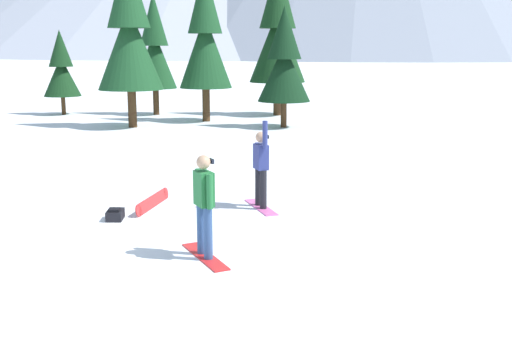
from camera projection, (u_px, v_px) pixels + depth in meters
ground_plane at (15, 251)px, 11.06m from camera, size 800.00×800.00×0.00m
snowboarder_foreground at (204, 204)px, 10.54m from camera, size 1.36×1.25×1.78m
snowboarder_midground at (261, 167)px, 13.79m from camera, size 1.20×1.30×1.99m
loose_snowboard_far_spare at (152, 201)px, 14.01m from camera, size 0.41×1.89×0.26m
backpack_black at (115, 214)px, 12.98m from camera, size 0.47×0.55×0.27m
pine_tree_tall at (205, 37)px, 28.98m from camera, size 2.48×2.48×7.20m
pine_tree_leaning at (129, 32)px, 26.79m from camera, size 2.84×2.84×7.54m
pine_tree_broad at (154, 49)px, 31.90m from camera, size 2.22×2.22×6.20m
pine_tree_slender at (61, 69)px, 32.15m from camera, size 1.90×1.90×4.35m
pine_tree_young at (284, 62)px, 26.98m from camera, size 2.30×2.30×5.23m
pine_tree_twin at (278, 32)px, 31.49m from camera, size 2.85×2.85×7.73m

